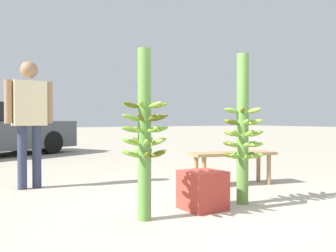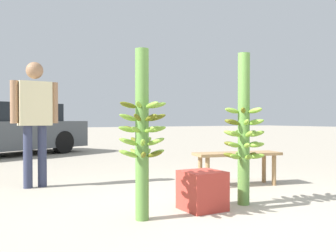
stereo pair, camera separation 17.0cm
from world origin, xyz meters
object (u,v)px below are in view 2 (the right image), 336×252
at_px(banana_stalk_left, 142,133).
at_px(market_bench, 237,158).
at_px(banana_stalk_center, 244,130).
at_px(vendor_person, 35,112).
at_px(parked_car, 1,130).
at_px(produce_crate, 202,190).

distance_m(banana_stalk_left, market_bench, 2.21).
bearing_deg(banana_stalk_center, vendor_person, 129.20).
bearing_deg(banana_stalk_left, banana_stalk_center, 0.77).
bearing_deg(parked_car, banana_stalk_center, 167.80).
xyz_separation_m(banana_stalk_left, parked_car, (-0.50, 7.33, -0.15)).
height_order(banana_stalk_left, produce_crate, banana_stalk_left).
xyz_separation_m(banana_stalk_center, parked_car, (-1.73, 7.32, -0.15)).
bearing_deg(parked_car, banana_stalk_left, 158.40).
distance_m(banana_stalk_center, produce_crate, 0.81).
xyz_separation_m(banana_stalk_left, market_bench, (1.94, 0.97, -0.42)).
bearing_deg(vendor_person, market_bench, 149.32).
relative_size(banana_stalk_left, market_bench, 1.23).
relative_size(banana_stalk_center, parked_car, 0.35).
bearing_deg(produce_crate, vendor_person, 120.28).
xyz_separation_m(parked_car, produce_crate, (1.20, -7.29, -0.46)).
height_order(banana_stalk_left, vendor_person, vendor_person).
relative_size(vendor_person, produce_crate, 4.29).
relative_size(market_bench, produce_crate, 3.21).
height_order(parked_car, produce_crate, parked_car).
height_order(banana_stalk_center, parked_car, banana_stalk_center).
bearing_deg(market_bench, banana_stalk_left, -140.14).
xyz_separation_m(banana_stalk_center, produce_crate, (-0.53, 0.03, -0.61)).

